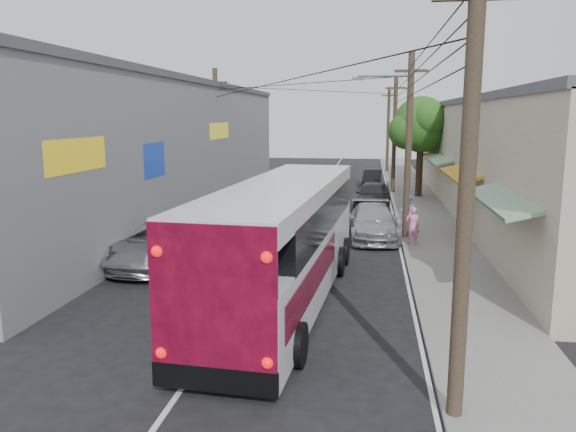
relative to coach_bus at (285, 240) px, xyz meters
name	(u,v)px	position (x,y,z in m)	size (l,w,h in m)	color
ground	(205,355)	(-1.21, -4.10, -1.81)	(120.00, 120.00, 0.00)	black
sidewalk	(421,212)	(5.29, 15.90, -1.75)	(3.00, 80.00, 0.12)	slate
building_right	(501,155)	(9.78, 17.90, 1.34)	(7.09, 40.00, 6.25)	beige
building_left	(148,147)	(-9.70, 13.89, 1.84)	(7.20, 36.00, 7.25)	gray
utility_poles	(362,138)	(1.92, 16.22, 2.32)	(11.80, 45.28, 8.00)	#473828
street_tree	(422,126)	(5.66, 21.92, 2.87)	(4.40, 4.00, 6.60)	#3F2B19
coach_bus	(285,240)	(0.00, 0.00, 0.00)	(3.45, 12.26, 3.49)	silver
jeepney	(162,243)	(-5.01, 3.31, -1.02)	(2.63, 5.70, 1.58)	silver
parked_suv	(373,222)	(2.59, 8.90, -1.07)	(2.06, 5.06, 1.47)	#A8AAB1
parked_car_mid	(373,195)	(2.59, 17.20, -1.03)	(1.83, 4.56, 1.55)	#25252A
parked_car_far	(372,178)	(2.59, 27.40, -1.15)	(1.38, 3.96, 1.30)	black
pedestrian_near	(413,225)	(4.19, 7.53, -0.91)	(0.57, 0.37, 1.56)	pink
pedestrian_far	(408,212)	(4.19, 10.71, -0.90)	(0.77, 0.60, 1.58)	#96B2DB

